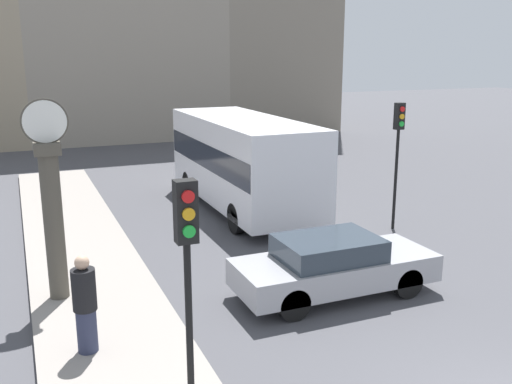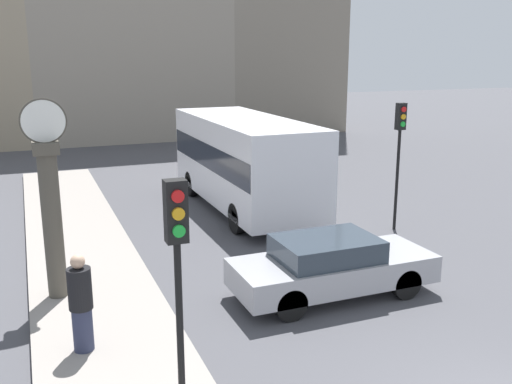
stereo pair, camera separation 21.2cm
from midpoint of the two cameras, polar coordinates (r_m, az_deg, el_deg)
name	(u,v)px [view 2 (the right image)]	position (r m, az deg, el deg)	size (l,w,h in m)	color
sidewalk_corner	(84,260)	(14.98, -16.45, -6.51)	(2.64, 22.68, 0.15)	gray
sedan_car	(331,266)	(12.43, 8.03, -7.30)	(4.38, 1.71, 1.32)	#9E9EA3
bus_distant	(244,158)	(18.81, -0.85, 3.41)	(2.59, 7.74, 3.05)	silver
traffic_light_near	(178,261)	(6.93, -6.97, -6.88)	(0.26, 0.24, 3.56)	black
traffic_light_far	(399,140)	(16.93, 14.50, 5.05)	(0.26, 0.24, 3.73)	black
street_clock	(51,207)	(12.25, -19.36, -1.42)	(0.90, 0.51, 4.12)	#4C473D
pedestrian_black_jacket	(81,304)	(10.22, -16.53, -10.65)	(0.40, 0.40, 1.73)	#2D334C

